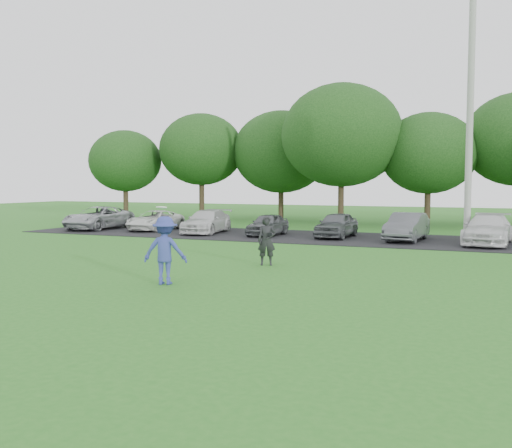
% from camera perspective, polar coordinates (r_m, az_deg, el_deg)
% --- Properties ---
extents(ground, '(100.00, 100.00, 0.00)m').
position_cam_1_polar(ground, '(14.80, -5.34, -5.94)').
color(ground, '#276F1F').
rests_on(ground, ground).
extents(parking_lot, '(32.00, 6.50, 0.03)m').
position_cam_1_polar(parking_lot, '(26.85, 7.96, -1.38)').
color(parking_lot, black).
rests_on(parking_lot, ground).
extents(utility_pole, '(0.28, 0.28, 10.77)m').
position_cam_1_polar(utility_pole, '(25.78, 20.61, 10.13)').
color(utility_pole, '#A7A7A2').
rests_on(utility_pole, ground).
extents(frisbee_player, '(1.26, 0.93, 2.02)m').
position_cam_1_polar(frisbee_player, '(14.69, -9.08, -2.62)').
color(frisbee_player, '#364198').
rests_on(frisbee_player, ground).
extents(camera_bystander, '(0.66, 0.54, 1.55)m').
position_cam_1_polar(camera_bystander, '(17.84, 1.08, -1.68)').
color(camera_bystander, black).
rests_on(camera_bystander, ground).
extents(parked_cars, '(28.57, 4.75, 1.25)m').
position_cam_1_polar(parked_cars, '(26.94, 5.98, -0.04)').
color(parked_cars, '#A6A9AE').
rests_on(parked_cars, parking_lot).
extents(tree_row, '(42.39, 9.85, 8.64)m').
position_cam_1_polar(tree_row, '(36.06, 14.48, 7.72)').
color(tree_row, '#38281C').
rests_on(tree_row, ground).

